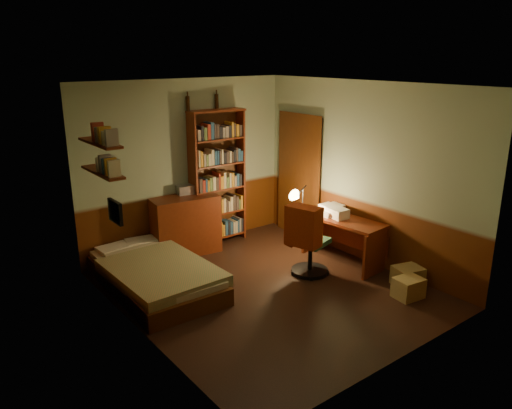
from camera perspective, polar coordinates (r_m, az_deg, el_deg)
floor at (r=6.59m, az=1.35°, el=-9.78°), size 3.50×4.00×0.02m
ceiling at (r=5.90m, az=1.53°, el=13.60°), size 3.50×4.00×0.02m
wall_back at (r=7.73m, az=-8.01°, el=4.43°), size 3.50×0.02×2.60m
wall_left at (r=5.24m, az=-13.73°, el=-1.96°), size 0.02×4.00×2.60m
wall_right at (r=7.32m, az=12.23°, el=3.50°), size 0.02×4.00×2.60m
wall_front at (r=4.80m, az=16.73°, el=-3.95°), size 3.50×0.02×2.60m
doorway at (r=8.23m, az=5.04°, el=3.15°), size 0.06×0.90×2.00m
door_trim at (r=8.21m, az=4.86°, el=3.12°), size 0.02×0.98×2.08m
bed at (r=6.66m, az=-11.57°, el=-6.85°), size 1.15×2.07×0.61m
dresser at (r=7.66m, az=-8.12°, el=-2.32°), size 1.06×0.63×0.89m
mini_stereo at (r=7.66m, az=-8.10°, el=1.70°), size 0.28×0.23×0.13m
bookshelf at (r=7.89m, az=-4.43°, el=3.05°), size 0.93×0.35×2.13m
bottle_left at (r=7.56m, az=-7.80°, el=11.39°), size 0.08×0.08×0.22m
bottle_right at (r=7.83m, az=-4.51°, el=11.68°), size 0.07×0.07×0.22m
desk at (r=7.40m, az=9.82°, el=-4.05°), size 0.63×1.28×0.66m
paper_stack at (r=7.62m, az=9.03°, el=-0.34°), size 0.20×0.27×0.10m
desk_lamp at (r=7.44m, az=5.38°, el=1.36°), size 0.23×0.23×0.60m
office_chair at (r=6.91m, az=6.27°, el=-4.06°), size 0.59×0.54×0.98m
red_jacket at (r=6.67m, az=7.61°, el=1.99°), size 0.38×0.51×0.54m
wall_shelf_lower at (r=6.19m, az=-17.13°, el=3.55°), size 0.20×0.90×0.03m
wall_shelf_upper at (r=6.12m, az=-17.41°, el=6.74°), size 0.20×0.90×0.03m
framed_picture at (r=5.80m, az=-15.78°, el=-0.81°), size 0.04×0.32×0.26m
cardboard_box_a at (r=6.62m, az=17.02°, el=-9.10°), size 0.38×0.32×0.26m
cardboard_box_b at (r=6.95m, az=16.95°, el=-7.84°), size 0.43×0.38×0.25m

